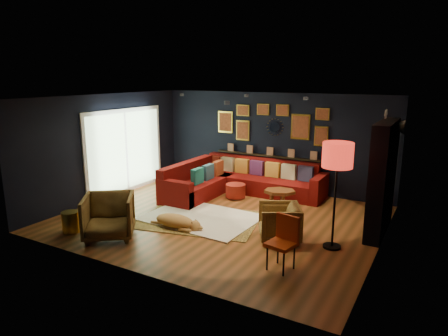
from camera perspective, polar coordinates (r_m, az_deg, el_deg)
The scene contains 20 objects.
floor at distance 8.74m, azimuth -0.52°, elevation -7.23°, with size 6.50×6.50×0.00m, color brown.
room_walls at distance 8.32m, azimuth -0.54°, elevation 3.11°, with size 6.50×6.50×6.50m.
sectional at distance 10.43m, azimuth 1.52°, elevation -1.97°, with size 3.41×2.69×0.86m.
ledge at distance 10.81m, azimuth 6.60°, elevation 1.73°, with size 3.20×0.12×0.04m, color black.
gallery_wall at distance 10.71m, azimuth 6.73°, elevation 6.43°, with size 3.15×0.04×1.02m.
sunburst_mirror at distance 10.68m, azimuth 7.29°, elevation 5.82°, with size 0.47×0.16×0.47m.
fireplace at distance 8.30m, azimuth 21.61°, elevation -1.89°, with size 0.31×1.60×2.20m.
deer_head at distance 8.60m, azimuth 22.98°, elevation 5.49°, with size 0.50×0.28×0.45m.
sliding_door at distance 10.79m, azimuth -13.86°, elevation 2.39°, with size 0.06×2.80×2.20m.
ceiling_spots at distance 8.91m, azimuth 2.06°, elevation 10.03°, with size 3.30×2.50×0.06m.
shag_rug at distance 8.75m, azimuth -3.29°, elevation -7.10°, with size 2.37×1.72×0.03m, color white.
leopard_rug at distance 8.67m, azimuth -3.53°, elevation -7.38°, with size 2.49×1.78×0.01m, color gold.
coffee_table at distance 9.50m, azimuth 7.94°, elevation -3.57°, with size 0.90×0.79×0.38m.
pouf at distance 10.10m, azimuth 1.67°, elevation -3.24°, with size 0.50×0.50×0.33m, color #A0261A.
armchair_left at distance 7.93m, azimuth -16.16°, elevation -6.38°, with size 0.90×0.84×0.93m, color #BC893B.
armchair_right at distance 7.61m, azimuth 7.92°, elevation -7.46°, with size 0.74×0.69×0.76m, color #BC893B.
gold_stool at distance 8.51m, azimuth -21.05°, elevation -7.21°, with size 0.34×0.34×0.42m, color gold.
orange_chair at distance 6.51m, azimuth 8.55°, elevation -9.87°, with size 0.49×0.49×0.87m.
floor_lamp at distance 7.12m, azimuth 15.91°, elevation 1.24°, with size 0.53×0.53×1.93m.
dog at distance 8.22m, azimuth -7.05°, elevation -7.16°, with size 1.20×0.59×0.38m, color #C3824E, non-canonical shape.
Camera 1 is at (4.10, -7.09, 3.04)m, focal length 32.00 mm.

